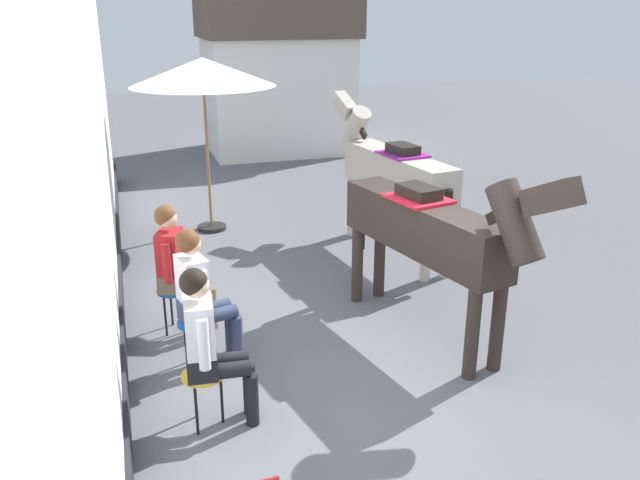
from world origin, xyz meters
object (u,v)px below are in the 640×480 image
(seated_visitor_middle, at_px, (200,291))
(saddled_horse_near, at_px, (431,231))
(seated_visitor_near, at_px, (209,340))
(cafe_parasol, at_px, (203,73))
(saddled_horse_far, at_px, (392,171))
(seated_visitor_far, at_px, (177,263))

(seated_visitor_middle, relative_size, saddled_horse_near, 0.47)
(seated_visitor_near, bearing_deg, cafe_parasol, 81.97)
(saddled_horse_near, distance_m, cafe_parasol, 4.60)
(seated_visitor_near, relative_size, saddled_horse_near, 0.47)
(saddled_horse_far, height_order, cafe_parasol, cafe_parasol)
(seated_visitor_far, bearing_deg, seated_visitor_middle, -80.12)
(seated_visitor_middle, bearing_deg, seated_visitor_far, 99.88)
(seated_visitor_middle, xyz_separation_m, saddled_horse_near, (2.29, -0.09, 0.38))
(seated_visitor_near, relative_size, seated_visitor_middle, 1.00)
(seated_visitor_near, distance_m, saddled_horse_far, 4.46)
(saddled_horse_far, bearing_deg, cafe_parasol, 143.08)
(seated_visitor_far, relative_size, saddled_horse_far, 0.47)
(seated_visitor_near, distance_m, seated_visitor_far, 1.74)
(seated_visitor_middle, distance_m, cafe_parasol, 4.39)
(seated_visitor_middle, relative_size, cafe_parasol, 0.54)
(seated_visitor_near, bearing_deg, seated_visitor_middle, 86.67)
(seated_visitor_far, xyz_separation_m, saddled_horse_far, (3.05, 1.57, 0.38))
(seated_visitor_near, relative_size, saddled_horse_far, 0.47)
(saddled_horse_near, relative_size, cafe_parasol, 1.15)
(seated_visitor_middle, height_order, saddled_horse_near, saddled_horse_near)
(seated_visitor_middle, bearing_deg, seated_visitor_near, -93.33)
(seated_visitor_far, bearing_deg, saddled_horse_near, -19.69)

